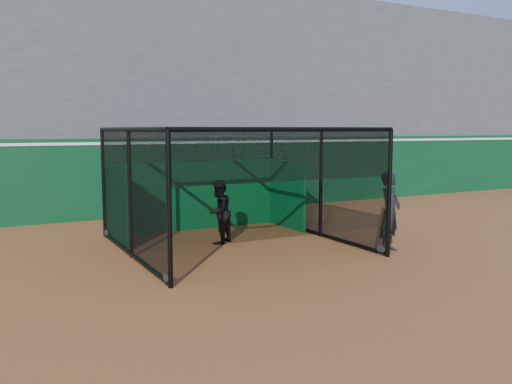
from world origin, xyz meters
name	(u,v)px	position (x,y,z in m)	size (l,w,h in m)	color
ground	(249,283)	(0.00, 0.00, 0.00)	(120.00, 120.00, 0.00)	brown
outfield_wall	(127,177)	(0.00, 8.50, 1.29)	(50.00, 0.50, 2.50)	#0A3A1C
grandstand	(98,83)	(0.00, 12.27, 4.48)	(50.00, 7.85, 8.95)	#4C4C4F
batting_cage	(234,188)	(1.12, 2.99, 1.39)	(5.07, 5.27, 2.79)	black
batter	(219,212)	(0.93, 3.44, 0.78)	(0.76, 0.59, 1.56)	black
on_deck_player	(390,212)	(4.01, 0.79, 0.91)	(0.80, 0.69, 1.84)	black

